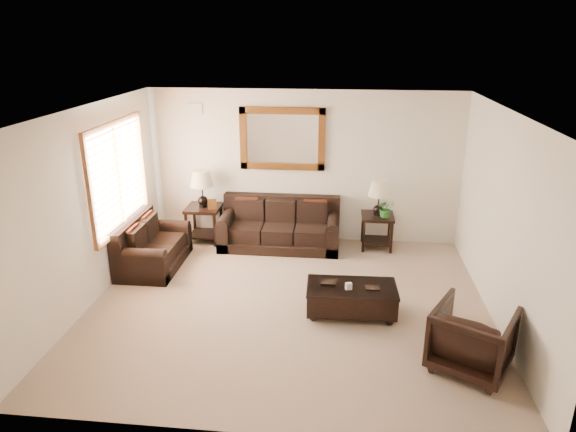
# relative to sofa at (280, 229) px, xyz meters

# --- Properties ---
(room) EXTENTS (5.51, 5.01, 2.71)m
(room) POSITION_rel_sofa_xyz_m (0.38, -2.09, 1.04)
(room) COLOR tan
(room) RESTS_ON ground
(window) EXTENTS (0.07, 1.96, 1.66)m
(window) POSITION_rel_sofa_xyz_m (-2.32, -1.19, 1.24)
(window) COLOR white
(window) RESTS_ON room
(mirror) EXTENTS (1.50, 0.06, 1.10)m
(mirror) POSITION_rel_sofa_xyz_m (0.00, 0.38, 1.54)
(mirror) COLOR #4D290F
(mirror) RESTS_ON room
(air_vent) EXTENTS (0.25, 0.02, 0.18)m
(air_vent) POSITION_rel_sofa_xyz_m (-1.52, 0.39, 2.04)
(air_vent) COLOR #999999
(air_vent) RESTS_ON room
(sofa) EXTENTS (2.09, 0.90, 0.86)m
(sofa) POSITION_rel_sofa_xyz_m (0.00, 0.00, 0.00)
(sofa) COLOR black
(sofa) RESTS_ON room
(loveseat) EXTENTS (0.85, 1.43, 0.81)m
(loveseat) POSITION_rel_sofa_xyz_m (-1.98, -1.07, -0.01)
(loveseat) COLOR black
(loveseat) RESTS_ON room
(end_table_left) EXTENTS (0.60, 0.60, 1.32)m
(end_table_left) POSITION_rel_sofa_xyz_m (-1.39, 0.07, 0.55)
(end_table_left) COLOR black
(end_table_left) RESTS_ON room
(end_table_right) EXTENTS (0.56, 0.56, 1.22)m
(end_table_right) POSITION_rel_sofa_xyz_m (1.71, 0.10, 0.49)
(end_table_right) COLOR black
(end_table_right) RESTS_ON room
(coffee_table) EXTENTS (1.22, 0.68, 0.51)m
(coffee_table) POSITION_rel_sofa_xyz_m (1.24, -2.24, -0.06)
(coffee_table) COLOR black
(coffee_table) RESTS_ON room
(armchair) EXTENTS (1.08, 1.06, 0.84)m
(armchair) POSITION_rel_sofa_xyz_m (2.58, -3.30, 0.11)
(armchair) COLOR black
(armchair) RESTS_ON floor
(potted_plant) EXTENTS (0.31, 0.34, 0.25)m
(potted_plant) POSITION_rel_sofa_xyz_m (1.83, -0.01, 0.42)
(potted_plant) COLOR #225D20
(potted_plant) RESTS_ON end_table_right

